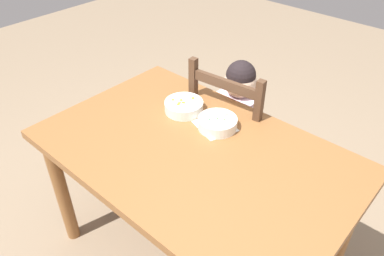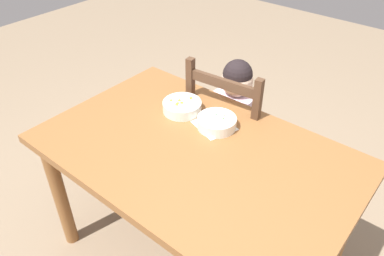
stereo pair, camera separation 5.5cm
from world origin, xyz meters
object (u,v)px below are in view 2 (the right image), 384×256
object	(u,v)px
dining_chair	(231,139)
child_figure	(232,115)
bowl_of_peas	(217,122)
bowl_of_carrots	(182,106)
dining_table	(195,167)
spoon	(195,112)

from	to	relation	value
dining_chair	child_figure	xyz separation A→B (m)	(-0.01, -0.00, 0.17)
bowl_of_peas	bowl_of_carrots	bearing A→B (deg)	-179.98
child_figure	bowl_of_peas	distance (m)	0.35
dining_table	child_figure	size ratio (longest dim) A/B	1.45
child_figure	bowl_of_carrots	bearing A→B (deg)	-109.91
dining_table	spoon	world-z (taller)	spoon
dining_chair	child_figure	bearing A→B (deg)	-150.08
dining_table	dining_chair	xyz separation A→B (m)	(-0.13, 0.48, -0.20)
dining_table	dining_chair	world-z (taller)	dining_chair
child_figure	spoon	world-z (taller)	child_figure
dining_table	spoon	size ratio (longest dim) A/B	11.23
dining_chair	bowl_of_carrots	size ratio (longest dim) A/B	5.07
bowl_of_carrots	spoon	xyz separation A→B (m)	(0.06, 0.03, -0.02)
bowl_of_peas	spoon	size ratio (longest dim) A/B	1.49
child_figure	spoon	distance (m)	0.30
dining_table	bowl_of_peas	distance (m)	0.23
child_figure	dining_chair	bearing A→B (deg)	29.92
bowl_of_carrots	spoon	distance (m)	0.07
bowl_of_peas	bowl_of_carrots	size ratio (longest dim) A/B	0.95
bowl_of_peas	spoon	distance (m)	0.15
bowl_of_peas	spoon	bearing A→B (deg)	169.48
child_figure	bowl_of_carrots	size ratio (longest dim) A/B	4.94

